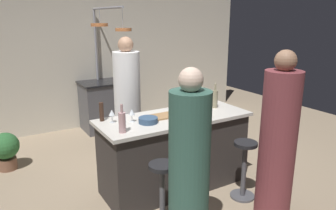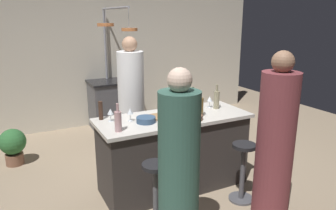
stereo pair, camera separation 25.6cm
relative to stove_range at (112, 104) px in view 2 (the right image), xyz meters
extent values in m
plane|color=gray|center=(0.00, -2.45, -0.45)|extent=(9.00, 9.00, 0.00)
cube|color=beige|center=(0.00, 0.40, 0.85)|extent=(6.40, 0.16, 2.60)
cube|color=#332D2B|center=(0.00, -2.45, -0.02)|extent=(1.72, 0.66, 0.86)
cube|color=beige|center=(0.00, -2.45, 0.43)|extent=(1.80, 0.72, 0.04)
cube|color=#47474C|center=(0.00, 0.00, -0.02)|extent=(0.76, 0.60, 0.86)
cube|color=black|center=(0.00, 0.00, 0.43)|extent=(0.80, 0.64, 0.03)
cylinder|color=white|center=(-0.13, -1.40, 0.33)|extent=(0.37, 0.37, 1.56)
sphere|color=tan|center=(-0.13, -1.40, 1.21)|extent=(0.21, 0.21, 0.21)
cylinder|color=#4C4C51|center=(0.54, -3.07, -0.43)|extent=(0.28, 0.28, 0.02)
cylinder|color=#4C4C51|center=(0.54, -3.07, -0.11)|extent=(0.06, 0.06, 0.62)
cylinder|color=black|center=(0.54, -3.07, 0.21)|extent=(0.26, 0.26, 0.04)
cylinder|color=brown|center=(0.59, -3.46, 0.32)|extent=(0.36, 0.36, 1.53)
sphere|color=#8C664C|center=(0.59, -3.46, 1.17)|extent=(0.21, 0.21, 0.21)
cylinder|color=#4C4C51|center=(-0.52, -3.07, -0.11)|extent=(0.06, 0.06, 0.62)
cylinder|color=black|center=(-0.52, -3.07, 0.21)|extent=(0.26, 0.26, 0.04)
cylinder|color=#33594C|center=(-0.49, -3.47, 0.28)|extent=(0.35, 0.35, 1.46)
sphere|color=beige|center=(-0.49, -3.47, 1.10)|extent=(0.20, 0.20, 0.20)
cylinder|color=gray|center=(0.00, 0.25, 0.63)|extent=(0.04, 0.04, 2.15)
cylinder|color=gray|center=(0.00, -0.40, 1.70)|extent=(0.04, 1.30, 0.04)
cylinder|color=#B26638|center=(-0.30, -0.87, 1.46)|extent=(0.25, 0.25, 0.04)
cylinder|color=gray|center=(-0.30, -0.90, 1.58)|extent=(0.01, 0.01, 0.25)
cylinder|color=#B26638|center=(0.05, -0.92, 1.39)|extent=(0.24, 0.24, 0.04)
cylinder|color=gray|center=(0.05, -0.90, 1.54)|extent=(0.01, 0.01, 0.32)
cylinder|color=brown|center=(-1.72, -0.90, -0.37)|extent=(0.24, 0.24, 0.16)
sphere|color=#2D6633|center=(-1.72, -0.90, -0.11)|extent=(0.36, 0.36, 0.36)
cube|color=#997047|center=(-0.12, -2.40, 0.46)|extent=(0.32, 0.22, 0.02)
cylinder|color=#382319|center=(-0.79, -2.18, 0.56)|extent=(0.05, 0.05, 0.21)
cylinder|color=#B78C8E|center=(-0.74, -2.64, 0.56)|extent=(0.07, 0.07, 0.21)
cylinder|color=#B78C8E|center=(-0.74, -2.64, 0.70)|extent=(0.03, 0.03, 0.08)
cylinder|color=gray|center=(0.63, -2.40, 0.56)|extent=(0.07, 0.07, 0.22)
cylinder|color=gray|center=(0.63, -2.40, 0.72)|extent=(0.03, 0.03, 0.08)
cylinder|color=brown|center=(0.28, -2.58, 0.56)|extent=(0.07, 0.07, 0.22)
cylinder|color=brown|center=(0.28, -2.58, 0.71)|extent=(0.03, 0.03, 0.08)
cylinder|color=#143319|center=(0.30, -2.37, 0.56)|extent=(0.07, 0.07, 0.21)
cylinder|color=#143319|center=(0.30, -2.37, 0.71)|extent=(0.03, 0.03, 0.08)
cylinder|color=silver|center=(-0.71, -2.29, 0.46)|extent=(0.06, 0.06, 0.01)
cylinder|color=silver|center=(-0.71, -2.29, 0.50)|extent=(0.01, 0.01, 0.07)
cone|color=silver|center=(-0.71, -2.29, 0.57)|extent=(0.07, 0.07, 0.06)
cylinder|color=silver|center=(-0.51, -2.38, 0.46)|extent=(0.06, 0.06, 0.01)
cylinder|color=silver|center=(-0.51, -2.38, 0.50)|extent=(0.01, 0.01, 0.07)
cone|color=silver|center=(-0.51, -2.38, 0.57)|extent=(0.07, 0.07, 0.06)
cylinder|color=silver|center=(0.59, -2.31, 0.46)|extent=(0.06, 0.06, 0.01)
cylinder|color=silver|center=(0.59, -2.31, 0.50)|extent=(0.01, 0.01, 0.07)
cone|color=silver|center=(0.59, -2.31, 0.57)|extent=(0.07, 0.07, 0.06)
cylinder|color=brown|center=(0.14, -2.66, 0.48)|extent=(0.21, 0.21, 0.06)
cylinder|color=#334C6B|center=(-0.38, -2.51, 0.48)|extent=(0.21, 0.21, 0.06)
camera|label=1|loc=(-1.90, -5.48, 1.57)|focal=34.42mm
camera|label=2|loc=(-1.67, -5.60, 1.57)|focal=34.42mm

